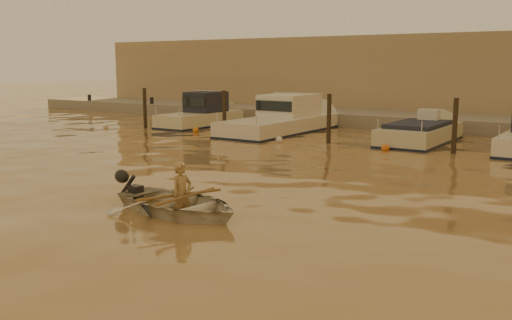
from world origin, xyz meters
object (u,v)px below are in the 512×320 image
Objects in this scene: person at (182,195)px; moored_boat_3 at (420,137)px; moored_boat_2 at (281,119)px; waterfront_building at (433,78)px; moored_boat_1 at (200,114)px; dinghy at (179,204)px.

person is 0.24× the size of moored_boat_3.
waterfront_building is (3.78, 11.00, 1.77)m from moored_boat_2.
waterfront_building is at bearing 104.63° from moored_boat_3.
moored_boat_2 is 11.77m from waterfront_building.
moored_boat_1 is 0.97× the size of moored_boat_3.
waterfront_building is (8.73, 11.00, 1.77)m from moored_boat_1.
moored_boat_2 is 1.39× the size of moored_boat_3.
person is at bearing -90.00° from dinghy.
moored_boat_1 is (-10.85, 14.04, 0.41)m from dinghy.
moored_boat_2 is at bearing 0.00° from moored_boat_1.
moored_boat_3 is (0.75, 14.04, 0.01)m from dinghy.
person is 0.03× the size of waterfront_building.
moored_boat_1 is at bearing 180.00° from moored_boat_3.
moored_boat_3 is at bearing 3.85° from person.
dinghy is 25.23m from waterfront_building.
waterfront_building reaches higher than moored_boat_3.
waterfront_building is (-2.87, 11.00, 2.17)m from moored_boat_3.
person is at bearing -66.87° from moored_boat_2.
dinghy is at bearing 90.00° from person.
dinghy is 2.22× the size of person.
moored_boat_1 is (-10.95, 14.06, 0.21)m from person.
dinghy is 0.54× the size of moored_boat_1.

